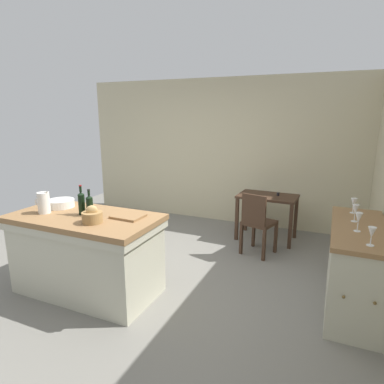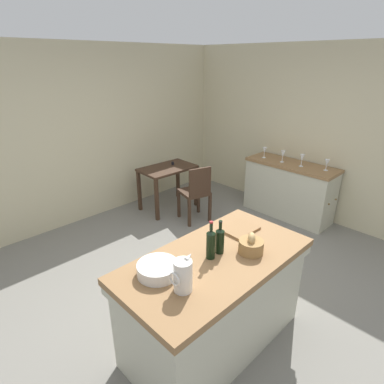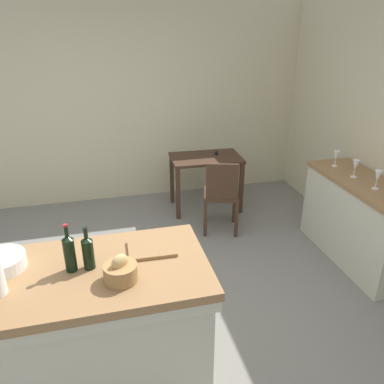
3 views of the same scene
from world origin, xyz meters
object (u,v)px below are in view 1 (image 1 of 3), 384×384
object	(u,v)px
wine_glass_far_left	(372,233)
wine_glass_middle	(355,210)
side_cabinet	(355,267)
bread_basket	(92,216)
wine_bottle_amber	(82,203)
writing_desk	(267,202)
wash_bowl	(61,203)
wine_glass_left	(359,219)
wine_bottle_dark	(90,205)
wooden_chair	(257,222)
pitcher	(44,202)
wine_glass_right	(354,203)
cutting_board	(128,216)
island_table	(87,251)

from	to	relation	value
wine_glass_far_left	wine_glass_middle	xyz separation A→B (m)	(-0.10, 0.65, 0.01)
side_cabinet	bread_basket	bearing A→B (deg)	-157.66
wine_bottle_amber	wine_glass_far_left	xyz separation A→B (m)	(2.82, 0.33, -0.04)
writing_desk	wash_bowl	bearing A→B (deg)	-131.42
wine_glass_far_left	writing_desk	bearing A→B (deg)	121.26
writing_desk	wine_glass_left	bearing A→B (deg)	-55.84
wine_glass_middle	wine_bottle_dark	bearing A→B (deg)	-159.31
side_cabinet	wash_bowl	distance (m)	3.32
wooden_chair	wine_bottle_dark	distance (m)	2.31
pitcher	wine_glass_middle	bearing A→B (deg)	19.55
side_cabinet	wine_glass_left	distance (m)	0.59
wine_glass_right	cutting_board	bearing A→B (deg)	-151.24
pitcher	wine_glass_left	distance (m)	3.25
wooden_chair	bread_basket	distance (m)	2.34
wine_glass_left	wine_glass_right	size ratio (longest dim) A/B	1.08
bread_basket	wine_bottle_dark	distance (m)	0.26
wine_glass_far_left	wine_glass_left	world-z (taller)	wine_glass_left
wash_bowl	bread_basket	size ratio (longest dim) A/B	1.51
island_table	wine_glass_far_left	world-z (taller)	wine_glass_far_left
wine_glass_far_left	wine_glass_right	bearing A→B (deg)	95.80
side_cabinet	writing_desk	bearing A→B (deg)	127.64
wash_bowl	wine_bottle_amber	distance (m)	0.46
side_cabinet	writing_desk	size ratio (longest dim) A/B	1.53
wooden_chair	pitcher	distance (m)	2.76
side_cabinet	wine_glass_middle	world-z (taller)	wine_glass_middle
wash_bowl	bread_basket	world-z (taller)	bread_basket
wine_glass_far_left	wine_glass_left	size ratio (longest dim) A/B	0.89
side_cabinet	wine_glass_left	xyz separation A→B (m)	(-0.03, -0.16, 0.56)
bread_basket	wine_bottle_dark	xyz separation A→B (m)	(-0.18, 0.18, 0.05)
pitcher	bread_basket	size ratio (longest dim) A/B	1.35
wine_bottle_dark	wine_bottle_amber	bearing A→B (deg)	179.99
side_cabinet	wine_glass_far_left	world-z (taller)	wine_glass_far_left
writing_desk	bread_basket	bearing A→B (deg)	-116.35
writing_desk	side_cabinet	bearing A→B (deg)	-52.36
wash_bowl	wine_bottle_dark	world-z (taller)	wine_bottle_dark
wine_bottle_dark	wine_glass_right	distance (m)	2.92
wine_bottle_dark	wine_glass_middle	size ratio (longest dim) A/B	1.61
island_table	pitcher	size ratio (longest dim) A/B	5.93
island_table	wine_glass_left	xyz separation A→B (m)	(2.69, 0.70, 0.52)
wine_bottle_dark	wine_glass_right	bearing A→B (deg)	26.79
wine_glass_far_left	wine_glass_middle	distance (m)	0.66
island_table	bread_basket	world-z (taller)	bread_basket
wooden_chair	wash_bowl	distance (m)	2.59
wash_bowl	bread_basket	bearing A→B (deg)	-23.00
wine_bottle_amber	wine_glass_right	world-z (taller)	wine_bottle_amber
pitcher	wine_bottle_dark	world-z (taller)	wine_bottle_dark
wash_bowl	writing_desk	bearing A→B (deg)	48.58
wooden_chair	pitcher	world-z (taller)	pitcher
wine_bottle_amber	wine_glass_left	xyz separation A→B (m)	(2.73, 0.67, -0.03)
side_cabinet	wooden_chair	xyz separation A→B (m)	(-1.21, 0.89, 0.05)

